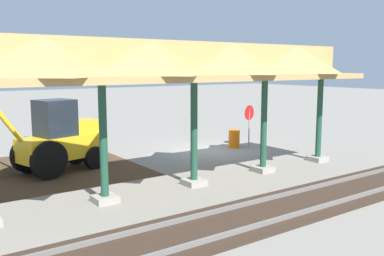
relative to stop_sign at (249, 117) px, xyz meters
The scene contains 7 objects.
ground_plane 2.78m from the stop_sign, ahead, with size 120.00×120.00×0.00m, color gray.
dirt_work_zone 11.12m from the stop_sign, ahead, with size 8.86×7.00×0.01m, color #4C3823.
platform_canopy 8.15m from the stop_sign, 33.18° to the left, with size 14.41×3.20×4.90m.
rail_tracks 8.20m from the stop_sign, 73.45° to the left, with size 60.00×2.58×0.15m.
stop_sign is the anchor object (origin of this frame).
backhoe 9.69m from the stop_sign, ahead, with size 5.25×2.45×2.82m.
traffic_barrel 1.36m from the stop_sign, 14.22° to the right, with size 0.56×0.56×0.90m, color orange.
Camera 1 is at (12.51, 16.32, 4.07)m, focal length 40.00 mm.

